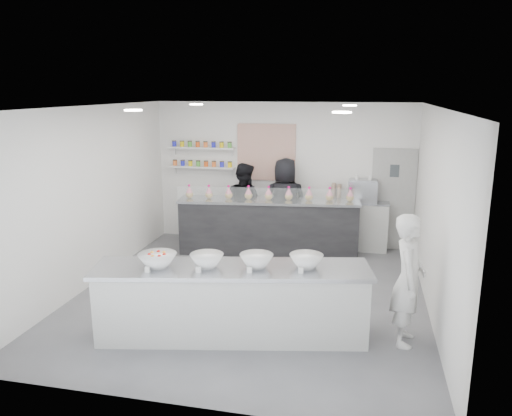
{
  "coord_description": "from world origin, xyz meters",
  "views": [
    {
      "loc": [
        1.72,
        -7.36,
        3.27
      ],
      "look_at": [
        -0.0,
        0.4,
        1.36
      ],
      "focal_mm": 35.0,
      "sensor_mm": 36.0,
      "label": 1
    }
  ],
  "objects": [
    {
      "name": "floor",
      "position": [
        0.0,
        0.0,
        0.0
      ],
      "size": [
        6.0,
        6.0,
        0.0
      ],
      "primitive_type": "plane",
      "color": "#515156",
      "rests_on": "ground"
    },
    {
      "name": "ceiling",
      "position": [
        0.0,
        0.0,
        3.0
      ],
      "size": [
        6.0,
        6.0,
        0.0
      ],
      "primitive_type": "plane",
      "rotation": [
        3.14,
        0.0,
        0.0
      ],
      "color": "white",
      "rests_on": "floor"
    },
    {
      "name": "back_wall",
      "position": [
        0.0,
        3.0,
        1.5
      ],
      "size": [
        5.5,
        0.0,
        5.5
      ],
      "primitive_type": "plane",
      "rotation": [
        1.57,
        0.0,
        0.0
      ],
      "color": "white",
      "rests_on": "floor"
    },
    {
      "name": "left_wall",
      "position": [
        -2.75,
        0.0,
        1.5
      ],
      "size": [
        0.0,
        6.0,
        6.0
      ],
      "primitive_type": "plane",
      "rotation": [
        1.57,
        0.0,
        1.57
      ],
      "color": "white",
      "rests_on": "floor"
    },
    {
      "name": "right_wall",
      "position": [
        2.75,
        0.0,
        1.5
      ],
      "size": [
        0.0,
        6.0,
        6.0
      ],
      "primitive_type": "plane",
      "rotation": [
        1.57,
        0.0,
        -1.57
      ],
      "color": "white",
      "rests_on": "floor"
    },
    {
      "name": "back_door",
      "position": [
        2.3,
        2.97,
        1.05
      ],
      "size": [
        0.88,
        0.04,
        2.1
      ],
      "primitive_type": "cube",
      "color": "#989895",
      "rests_on": "floor"
    },
    {
      "name": "pattern_panel",
      "position": [
        -0.35,
        2.98,
        1.95
      ],
      "size": [
        1.25,
        0.03,
        1.2
      ],
      "primitive_type": "cube",
      "color": "#A6472C",
      "rests_on": "back_wall"
    },
    {
      "name": "jar_shelf_lower",
      "position": [
        -1.75,
        2.9,
        1.6
      ],
      "size": [
        1.45,
        0.22,
        0.04
      ],
      "primitive_type": "cube",
      "color": "silver",
      "rests_on": "back_wall"
    },
    {
      "name": "jar_shelf_upper",
      "position": [
        -1.75,
        2.9,
        2.02
      ],
      "size": [
        1.45,
        0.22,
        0.04
      ],
      "primitive_type": "cube",
      "color": "silver",
      "rests_on": "back_wall"
    },
    {
      "name": "preserve_jars",
      "position": [
        -1.75,
        2.88,
        1.88
      ],
      "size": [
        1.45,
        0.1,
        0.56
      ],
      "primitive_type": null,
      "color": "orange",
      "rests_on": "jar_shelf_lower"
    },
    {
      "name": "downlight_0",
      "position": [
        -1.4,
        -1.0,
        2.98
      ],
      "size": [
        0.24,
        0.24,
        0.02
      ],
      "primitive_type": "cylinder",
      "color": "white",
      "rests_on": "ceiling"
    },
    {
      "name": "downlight_1",
      "position": [
        1.4,
        -1.0,
        2.98
      ],
      "size": [
        0.24,
        0.24,
        0.02
      ],
      "primitive_type": "cylinder",
      "color": "white",
      "rests_on": "ceiling"
    },
    {
      "name": "downlight_2",
      "position": [
        -1.4,
        1.6,
        2.98
      ],
      "size": [
        0.24,
        0.24,
        0.02
      ],
      "primitive_type": "cylinder",
      "color": "white",
      "rests_on": "ceiling"
    },
    {
      "name": "downlight_3",
      "position": [
        1.4,
        1.6,
        2.98
      ],
      "size": [
        0.24,
        0.24,
        0.02
      ],
      "primitive_type": "cylinder",
      "color": "white",
      "rests_on": "ceiling"
    },
    {
      "name": "prep_counter",
      "position": [
        0.07,
        -1.41,
        0.49
      ],
      "size": [
        3.72,
        1.53,
        0.99
      ],
      "primitive_type": "cube",
      "rotation": [
        0.0,
        0.0,
        0.2
      ],
      "color": "#B7B8B3",
      "rests_on": "floor"
    },
    {
      "name": "back_bar",
      "position": [
        -0.13,
        2.14,
        0.56
      ],
      "size": [
        3.64,
        1.09,
        1.11
      ],
      "primitive_type": "cube",
      "rotation": [
        0.0,
        0.0,
        0.12
      ],
      "color": "black",
      "rests_on": "floor"
    },
    {
      "name": "sneeze_guard",
      "position": [
        -0.09,
        1.83,
        1.26
      ],
      "size": [
        3.52,
        0.45,
        0.3
      ],
      "primitive_type": "cube",
      "rotation": [
        0.0,
        0.0,
        0.12
      ],
      "color": "white",
      "rests_on": "back_bar"
    },
    {
      "name": "espresso_ledge",
      "position": [
        1.55,
        2.78,
        0.51
      ],
      "size": [
        1.37,
        0.44,
        1.02
      ],
      "primitive_type": "cube",
      "color": "#B7B8B3",
      "rests_on": "floor"
    },
    {
      "name": "espresso_machine",
      "position": [
        1.69,
        2.78,
        1.24
      ],
      "size": [
        0.58,
        0.4,
        0.44
      ],
      "primitive_type": "cube",
      "color": "#93969E",
      "rests_on": "espresso_ledge"
    },
    {
      "name": "cup_stacks",
      "position": [
        1.16,
        2.78,
        1.19
      ],
      "size": [
        0.25,
        0.24,
        0.33
      ],
      "primitive_type": null,
      "color": "#987562",
      "rests_on": "espresso_ledge"
    },
    {
      "name": "prep_bowls",
      "position": [
        0.07,
        -1.41,
        1.08
      ],
      "size": [
        2.45,
        1.0,
        0.18
      ],
      "primitive_type": null,
      "rotation": [
        0.0,
        0.0,
        0.2
      ],
      "color": "white",
      "rests_on": "prep_counter"
    },
    {
      "name": "label_cards",
      "position": [
        -0.03,
        -1.94,
        1.02
      ],
      "size": [
        2.01,
        0.04,
        0.07
      ],
      "primitive_type": null,
      "color": "white",
      "rests_on": "prep_counter"
    },
    {
      "name": "cookie_bags",
      "position": [
        -0.13,
        2.14,
        1.25
      ],
      "size": [
        3.35,
        0.56,
        0.28
      ],
      "primitive_type": null,
      "rotation": [
        0.0,
        0.0,
        0.12
      ],
      "color": "pink",
      "rests_on": "back_bar"
    },
    {
      "name": "woman_prep",
      "position": [
        2.33,
        -1.07,
        0.87
      ],
      "size": [
        0.47,
        0.67,
        1.75
      ],
      "primitive_type": "imported",
      "rotation": [
        0.0,
        0.0,
        1.49
      ],
      "color": "silver",
      "rests_on": "floor"
    },
    {
      "name": "staff_left",
      "position": [
        -0.74,
        2.57,
        0.89
      ],
      "size": [
        1.06,
        0.97,
        1.77
      ],
      "primitive_type": "imported",
      "rotation": [
        0.0,
        0.0,
        2.71
      ],
      "color": "black",
      "rests_on": "floor"
    },
    {
      "name": "staff_right",
      "position": [
        0.13,
        2.6,
        0.95
      ],
      "size": [
        1.01,
        0.73,
        1.9
      ],
      "primitive_type": "imported",
      "rotation": [
        0.0,
        0.0,
        3.29
      ],
      "color": "black",
      "rests_on": "floor"
    }
  ]
}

